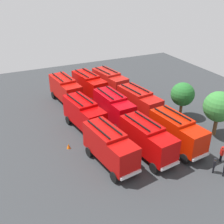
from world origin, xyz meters
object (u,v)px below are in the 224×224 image
object	(u,v)px
fire_truck_2	(110,146)
firefighter_1	(214,165)
tree_1	(219,107)
traffic_cone_0	(69,146)
traffic_cone_1	(171,120)
firefighter_4	(128,84)
firefighter_0	(138,93)
fire_truck_3	(89,85)
fire_truck_6	(110,82)
tree_0	(183,94)
fire_truck_4	(114,107)
fire_truck_7	(139,102)
fire_truck_5	(147,139)
fire_truck_1	(84,113)
fire_truck_0	(65,89)
fire_truck_8	(177,131)
firefighter_3	(222,153)

from	to	relation	value
fire_truck_2	firefighter_1	world-z (taller)	fire_truck_2
tree_1	firefighter_1	bearing A→B (deg)	-44.02
traffic_cone_0	traffic_cone_1	size ratio (longest dim) A/B	1.02
traffic_cone_0	firefighter_4	bearing A→B (deg)	131.50
firefighter_0	firefighter_1	xyz separation A→B (m)	(18.75, -2.10, -0.10)
fire_truck_3	firefighter_4	bearing A→B (deg)	83.39
fire_truck_6	tree_0	size ratio (longest dim) A/B	1.52
fire_truck_4	firefighter_0	world-z (taller)	fire_truck_4
fire_truck_2	fire_truck_3	xyz separation A→B (m)	(-17.01, 4.29, 0.00)
fire_truck_7	firefighter_4	xyz separation A→B (m)	(-9.35, 3.36, -1.14)
fire_truck_5	fire_truck_7	distance (m)	9.28
firefighter_4	tree_1	xyz separation A→B (m)	(17.60, 2.53, 2.78)
firefighter_0	firefighter_4	world-z (taller)	firefighter_4
fire_truck_6	fire_truck_7	world-z (taller)	same
fire_truck_1	fire_truck_3	world-z (taller)	same
fire_truck_0	fire_truck_5	xyz separation A→B (m)	(17.30, 3.81, 0.00)
firefighter_0	fire_truck_8	bearing A→B (deg)	41.27
fire_truck_0	fire_truck_1	size ratio (longest dim) A/B	0.99
fire_truck_3	fire_truck_6	xyz separation A→B (m)	(0.15, 3.49, 0.00)
fire_truck_7	firefighter_1	bearing A→B (deg)	-5.63
fire_truck_4	tree_0	xyz separation A→B (m)	(2.65, 8.96, 1.16)
fire_truck_8	tree_1	size ratio (longest dim) A/B	1.31
fire_truck_8	firefighter_3	bearing A→B (deg)	27.43
tree_0	fire_truck_1	bearing A→B (deg)	-100.68
fire_truck_5	tree_0	distance (m)	10.88
fire_truck_1	tree_0	distance (m)	13.42
fire_truck_1	firefighter_3	world-z (taller)	fire_truck_1
fire_truck_2	fire_truck_8	size ratio (longest dim) A/B	1.01
fire_truck_0	traffic_cone_0	world-z (taller)	fire_truck_0
fire_truck_4	tree_1	bearing A→B (deg)	44.57
traffic_cone_1	tree_1	bearing A→B (deg)	29.44
firefighter_0	traffic_cone_1	xyz separation A→B (m)	(8.34, 0.37, -0.72)
traffic_cone_1	tree_0	bearing A→B (deg)	109.67
fire_truck_6	traffic_cone_0	bearing A→B (deg)	-50.34
fire_truck_1	tree_0	size ratio (longest dim) A/B	1.52
firefighter_3	firefighter_1	bearing A→B (deg)	54.39
fire_truck_1	firefighter_4	bearing A→B (deg)	121.27
fire_truck_0	firefighter_0	world-z (taller)	fire_truck_0
tree_0	fire_truck_0	bearing A→B (deg)	-131.56
fire_truck_2	firefighter_3	world-z (taller)	fire_truck_2
fire_truck_2	fire_truck_5	bearing A→B (deg)	75.80
firefighter_4	fire_truck_2	bearing A→B (deg)	87.02
fire_truck_3	fire_truck_5	bearing A→B (deg)	-9.47
fire_truck_1	firefighter_3	xyz separation A→B (m)	(12.59, 10.58, -1.15)
firefighter_1	traffic_cone_1	bearing A→B (deg)	-57.13
fire_truck_3	fire_truck_8	distance (m)	17.95
fire_truck_1	firefighter_1	distance (m)	16.16
fire_truck_3	firefighter_4	distance (m)	7.25
fire_truck_7	firefighter_3	world-z (taller)	fire_truck_7
fire_truck_5	fire_truck_6	world-z (taller)	same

